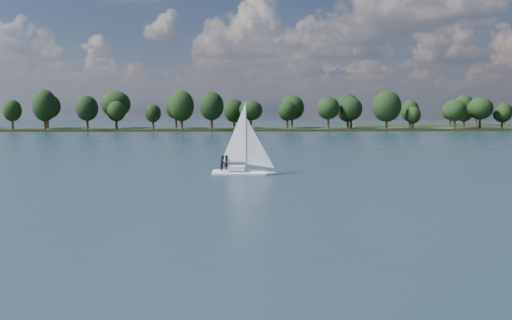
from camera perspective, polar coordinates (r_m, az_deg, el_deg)
The scene contains 4 objects.
ground at distance 119.88m, azimuth 0.78°, elevation 1.32°, with size 700.00×700.00×0.00m, color #233342.
far_shore at distance 231.69m, azimuth -0.58°, elevation 3.06°, with size 660.00×40.00×1.50m, color black.
sailboat at distance 67.36m, azimuth -1.61°, elevation 0.68°, with size 7.07×2.59×9.10m.
treeline at distance 228.28m, azimuth -4.03°, elevation 5.03°, with size 562.67×74.40×17.73m.
Camera 1 is at (-5.86, -19.50, 7.53)m, focal length 40.00 mm.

